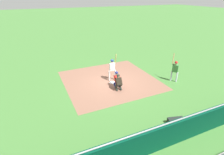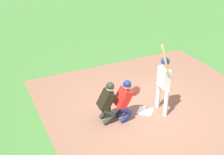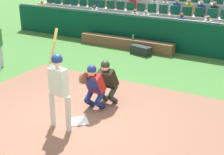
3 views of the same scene
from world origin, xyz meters
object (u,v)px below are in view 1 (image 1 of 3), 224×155
Objects in this scene: batter_at_plate at (112,67)px; equipment_duffel_bag at (176,121)px; home_plate_umpire at (119,82)px; home_plate_marker at (112,82)px; dugout_bench at (196,121)px; catcher_crouching at (117,78)px; on_deck_batter at (175,69)px; water_bottle_on_bench at (192,118)px.

batter_at_plate is 6.51m from equipment_duffel_bag.
batter_at_plate reaches higher than home_plate_umpire.
dugout_bench is at bearing -71.72° from home_plate_marker.
on_deck_batter reaches higher than catcher_crouching.
water_bottle_on_bench reaches higher than dugout_bench.
catcher_crouching reaches higher than dugout_bench.
water_bottle_on_bench is (1.82, -5.13, -0.15)m from home_plate_umpire.
batter_at_plate is 7.17m from dugout_bench.
on_deck_batter is (4.61, -1.02, 0.37)m from catcher_crouching.
equipment_duffel_bag is at bearing 153.12° from dugout_bench.
catcher_crouching reaches higher than water_bottle_on_bench.
dugout_bench is at bearing -118.75° from on_deck_batter.
on_deck_batter is (4.72, -0.52, 0.39)m from home_plate_umpire.
dugout_bench is at bearing -3.22° from water_bottle_on_bench.
water_bottle_on_bench is at bearing -22.96° from equipment_duffel_bag.
catcher_crouching is 0.51m from home_plate_umpire.
batter_at_plate is 7.02m from water_bottle_on_bench.
home_plate_umpire is at bearing -92.99° from home_plate_marker.
batter_at_plate is at bearing 113.85° from equipment_duffel_bag.
catcher_crouching is 1.44× the size of equipment_duffel_bag.
catcher_crouching is at bearing 167.55° from on_deck_batter.
dugout_bench is 1.07m from equipment_duffel_bag.
batter_at_plate is (0.19, 0.45, 1.12)m from home_plate_marker.
on_deck_batter reaches higher than dugout_bench.
equipment_duffel_bag is 0.40× the size of on_deck_batter.
batter_at_plate reaches higher than home_plate_marker.
batter_at_plate is 1.81× the size of home_plate_umpire.
home_plate_marker is at bearing 105.36° from water_bottle_on_bench.
batter_at_plate is 4.98m from on_deck_batter.
catcher_crouching is at bearing 77.08° from home_plate_umpire.
on_deck_batter is (3.49, 4.15, 0.91)m from equipment_duffel_bag.
water_bottle_on_bench is (1.75, -6.38, 0.53)m from home_plate_marker.
on_deck_batter is at bearing -6.25° from home_plate_umpire.
on_deck_batter is at bearing -26.32° from batter_at_plate.
catcher_crouching is 1.00× the size of home_plate_umpire.
catcher_crouching is 0.57× the size of on_deck_batter.
water_bottle_on_bench is 0.24× the size of equipment_duffel_bag.
batter_at_plate reaches higher than on_deck_batter.
batter_at_plate is at bearing 102.88° from water_bottle_on_bench.
on_deck_batter is at bearing 65.09° from equipment_duffel_bag.
catcher_crouching is (-0.14, -1.19, -0.42)m from batter_at_plate.
home_plate_marker is 6.74m from dugout_bench.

